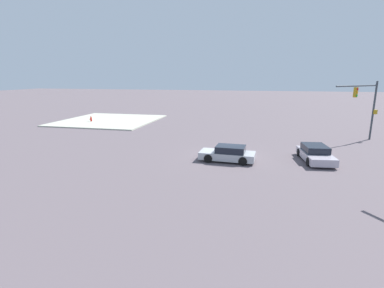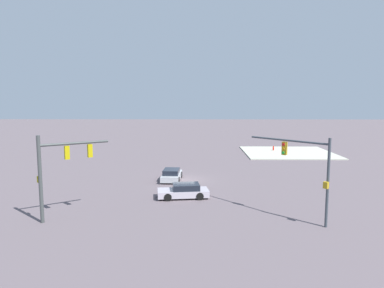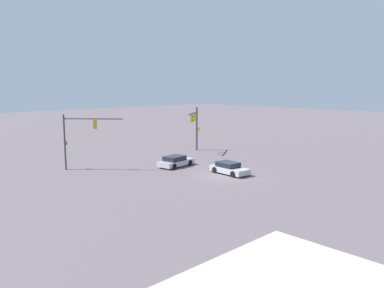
{
  "view_description": "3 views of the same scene",
  "coord_description": "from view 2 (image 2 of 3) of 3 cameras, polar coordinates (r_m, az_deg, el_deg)",
  "views": [
    {
      "loc": [
        -2.27,
        23.02,
        6.41
      ],
      "look_at": [
        2.43,
        2.64,
        1.55
      ],
      "focal_mm": 27.38,
      "sensor_mm": 36.0,
      "label": 1
    },
    {
      "loc": [
        -36.19,
        -1.55,
        8.4
      ],
      "look_at": [
        1.45,
        -0.95,
        3.64
      ],
      "focal_mm": 32.99,
      "sensor_mm": 36.0,
      "label": 2
    },
    {
      "loc": [
        25.28,
        -28.22,
        8.88
      ],
      "look_at": [
        -2.64,
        -1.67,
        3.11
      ],
      "focal_mm": 36.03,
      "sensor_mm": 36.0,
      "label": 3
    }
  ],
  "objects": [
    {
      "name": "sedan_car_waiting_far",
      "position": [
        30.57,
        -1.33,
        -7.62
      ],
      "size": [
        2.42,
        4.55,
        1.21
      ],
      "rotation": [
        0.0,
        0.0,
        1.7
      ],
      "color": "#B3ABB8",
      "rests_on": "ground"
    },
    {
      "name": "ground_plane",
      "position": [
        37.18,
        -1.51,
        -5.85
      ],
      "size": [
        227.91,
        227.91,
        0.0
      ],
      "primitive_type": "plane",
      "color": "#5F5359"
    },
    {
      "name": "sedan_car_approaching",
      "position": [
        37.04,
        -3.31,
        -5.0
      ],
      "size": [
        4.3,
        2.07,
        1.21
      ],
      "rotation": [
        0.0,
        0.0,
        -0.06
      ],
      "color": "#ADB1B5",
      "rests_on": "ground"
    },
    {
      "name": "traffic_signal_near_corner",
      "position": [
        26.12,
        -20.96,
        -3.14
      ],
      "size": [
        2.93,
        4.35,
        6.03
      ],
      "rotation": [
        0.0,
        0.0,
        -0.97
      ],
      "color": "#3D4241",
      "rests_on": "ground"
    },
    {
      "name": "sidewalk_corner",
      "position": [
        57.71,
        15.2,
        -1.33
      ],
      "size": [
        13.17,
        13.62,
        0.15
      ],
      "primitive_type": "cube",
      "color": "#B6B8A4",
      "rests_on": "ground"
    },
    {
      "name": "fire_hydrant_on_curb",
      "position": [
        59.02,
        13.02,
        -0.68
      ],
      "size": [
        0.33,
        0.22,
        0.71
      ],
      "color": "red",
      "rests_on": "sidewalk_corner"
    },
    {
      "name": "traffic_signal_opposite_side",
      "position": [
        25.27,
        18.12,
        -3.08
      ],
      "size": [
        5.08,
        4.41,
        5.94
      ],
      "rotation": [
        0.0,
        0.0,
        0.74
      ],
      "color": "#373F46",
      "rests_on": "ground"
    }
  ]
}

